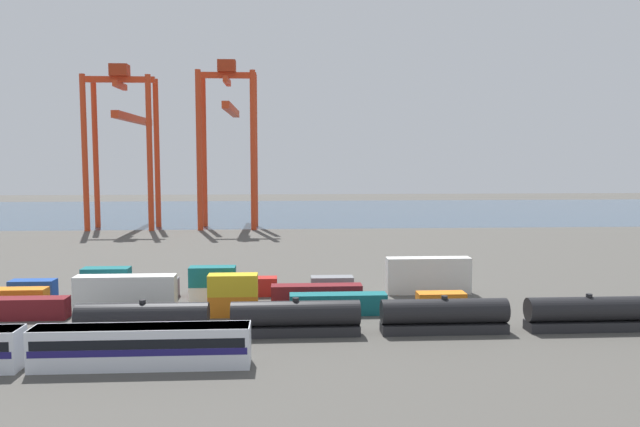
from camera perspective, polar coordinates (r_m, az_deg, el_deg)
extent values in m
plane|color=#4C4944|center=(117.70, -8.16, -4.34)|extent=(420.00, 420.00, 0.00)
cube|color=#384C60|center=(222.01, -5.91, 0.18)|extent=(400.00, 110.00, 0.01)
cube|color=silver|center=(60.35, -16.32, -11.87)|extent=(20.11, 3.10, 3.90)
cube|color=navy|center=(60.38, -16.31, -11.96)|extent=(19.71, 3.14, 0.64)
cube|color=black|center=(60.16, -16.33, -11.25)|extent=(19.31, 3.13, 0.90)
cube|color=slate|center=(59.86, -16.36, -10.25)|extent=(19.91, 2.85, 0.36)
cube|color=#232326|center=(70.02, -16.20, -10.66)|extent=(14.13, 2.50, 1.10)
cylinder|color=black|center=(69.53, -16.24, -9.15)|extent=(14.13, 2.72, 2.72)
cylinder|color=black|center=(69.17, -16.27, -7.91)|extent=(0.70, 0.70, 0.36)
cube|color=#232326|center=(68.33, -2.28, -10.86)|extent=(14.13, 2.50, 1.10)
cylinder|color=black|center=(67.82, -2.29, -9.30)|extent=(14.13, 2.72, 2.72)
cylinder|color=black|center=(67.45, -2.29, -8.04)|extent=(0.70, 0.70, 0.36)
cube|color=#232326|center=(70.58, 11.51, -10.43)|extent=(14.13, 2.50, 1.10)
cylinder|color=black|center=(70.09, 11.54, -8.93)|extent=(14.13, 2.72, 2.72)
cylinder|color=black|center=(69.74, 11.57, -7.70)|extent=(0.70, 0.70, 0.36)
cube|color=#232326|center=(76.44, 23.77, -9.56)|extent=(14.13, 2.50, 1.10)
cylinder|color=black|center=(75.99, 23.82, -8.16)|extent=(14.13, 2.72, 2.72)
cylinder|color=black|center=(75.66, 23.87, -7.02)|extent=(0.70, 0.70, 0.36)
cube|color=maroon|center=(83.13, -26.48, -7.96)|extent=(12.10, 2.44, 2.60)
cube|color=silver|center=(78.97, -17.67, -8.33)|extent=(12.10, 2.44, 2.60)
cube|color=silver|center=(78.41, -17.73, -6.48)|extent=(12.10, 2.44, 2.60)
cube|color=orange|center=(76.82, -8.12, -8.51)|extent=(6.04, 2.44, 2.60)
cube|color=gold|center=(76.25, -8.14, -6.61)|extent=(6.04, 2.44, 2.60)
cube|color=#146066|center=(76.84, 1.71, -8.45)|extent=(12.10, 2.44, 2.60)
cube|color=orange|center=(79.04, 11.24, -8.17)|extent=(6.04, 2.44, 2.60)
cube|color=#1C4299|center=(85.17, -19.30, -7.39)|extent=(6.04, 2.44, 2.60)
cube|color=#146066|center=(84.65, -19.35, -5.67)|extent=(6.04, 2.44, 2.60)
cube|color=silver|center=(82.48, -9.99, -7.58)|extent=(6.04, 2.44, 2.60)
cube|color=#146066|center=(81.95, -10.02, -5.81)|extent=(6.04, 2.44, 2.60)
cube|color=maroon|center=(82.04, -0.32, -7.57)|extent=(12.10, 2.44, 2.60)
cube|color=#1C4299|center=(94.05, -25.26, -6.42)|extent=(6.04, 2.44, 2.60)
cube|color=slate|center=(89.82, -16.95, -6.67)|extent=(12.10, 2.44, 2.60)
cube|color=#AD211C|center=(87.62, -8.03, -6.79)|extent=(12.10, 2.44, 2.60)
cube|color=slate|center=(87.59, 1.13, -6.75)|extent=(6.04, 2.44, 2.60)
cube|color=silver|center=(89.73, 10.07, -6.54)|extent=(12.10, 2.44, 2.60)
cube|color=silver|center=(89.24, 10.09, -4.90)|extent=(12.10, 2.44, 2.60)
cylinder|color=red|center=(172.96, -21.14, 5.27)|extent=(1.50, 1.50, 41.30)
cylinder|color=red|center=(168.60, -15.64, 5.44)|extent=(1.50, 1.50, 41.30)
cylinder|color=red|center=(181.89, -20.25, 5.28)|extent=(1.50, 1.50, 41.30)
cylinder|color=red|center=(177.74, -15.00, 5.44)|extent=(1.50, 1.50, 41.30)
cube|color=red|center=(176.35, -18.22, 11.82)|extent=(18.50, 1.20, 1.60)
cube|color=red|center=(176.17, -18.20, 11.31)|extent=(1.20, 10.94, 1.60)
cube|color=red|center=(189.40, -17.01, 8.46)|extent=(2.00, 41.10, 2.00)
cube|color=#9F2C14|center=(176.66, -18.24, 12.60)|extent=(4.80, 4.00, 3.20)
cylinder|color=red|center=(166.11, -11.23, 5.77)|extent=(1.50, 1.50, 42.64)
cylinder|color=red|center=(164.78, -6.27, 5.85)|extent=(1.50, 1.50, 42.64)
cylinder|color=red|center=(175.82, -10.80, 5.75)|extent=(1.50, 1.50, 42.64)
cylinder|color=red|center=(174.57, -6.11, 5.81)|extent=(1.50, 1.50, 42.64)
cube|color=red|center=(171.62, -8.70, 12.66)|extent=(15.91, 1.20, 1.60)
cube|color=red|center=(171.42, -8.70, 12.13)|extent=(1.20, 11.40, 1.60)
cube|color=red|center=(183.63, -8.29, 9.56)|extent=(2.00, 37.10, 2.00)
cube|color=#9F2C14|center=(171.95, -8.71, 13.46)|extent=(4.80, 4.00, 3.20)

